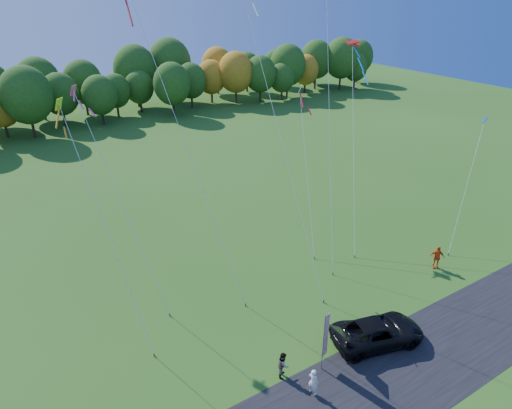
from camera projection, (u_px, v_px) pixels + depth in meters
ground at (311, 350)px, 26.67m from camera, size 160.00×160.00×0.00m
asphalt_strip at (359, 397)px, 23.63m from camera, size 90.00×6.00×0.01m
tree_line at (82, 126)px, 68.47m from camera, size 116.00×12.00×10.00m
black_suv at (378, 332)px, 26.92m from camera, size 6.04×3.97×1.54m
person_tailgate_a at (313, 382)px, 23.51m from camera, size 0.53×0.67×1.62m
person_tailgate_b at (283, 364)px, 24.63m from camera, size 0.94×0.96×1.56m
person_east at (437, 257)px, 33.98m from camera, size 1.10×1.06×1.84m
feather_flag at (325, 335)px, 24.51m from camera, size 0.48×0.22×3.75m
kite_delta_blue at (178, 125)px, 28.74m from camera, size 4.79×11.82×23.30m
kite_parafoil_orange at (328, 37)px, 32.29m from camera, size 7.61×11.93×32.06m
kite_delta_red at (276, 117)px, 29.44m from camera, size 2.41×11.07×22.55m
kite_parafoil_rainbow at (354, 145)px, 36.74m from camera, size 7.12×8.63×15.41m
kite_diamond_yellow at (108, 232)px, 25.26m from camera, size 2.14×6.94×14.13m
kite_diamond_white at (307, 171)px, 36.25m from camera, size 3.82×7.47×12.25m
kite_diamond_pink at (122, 203)px, 28.90m from camera, size 2.64×8.33×13.93m
kite_diamond_blue_low at (467, 186)px, 36.30m from camera, size 6.21×3.36×9.93m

